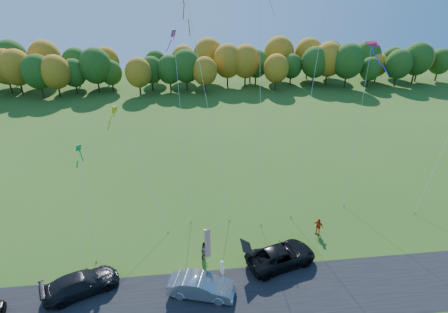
{
  "coord_description": "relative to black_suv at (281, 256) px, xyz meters",
  "views": [
    {
      "loc": [
        -3.29,
        -22.78,
        21.21
      ],
      "look_at": [
        0.0,
        6.0,
        7.0
      ],
      "focal_mm": 28.0,
      "sensor_mm": 36.0,
      "label": 1
    }
  ],
  "objects": [
    {
      "name": "kite_parafoil_rainbow",
      "position": [
        11.17,
        11.67,
        7.06
      ],
      "size": [
        5.92,
        8.81,
        16.03
      ],
      "color": "#4C3F33",
      "rests_on": "ground"
    },
    {
      "name": "person_tailgate_b",
      "position": [
        -6.32,
        1.49,
        -0.05
      ],
      "size": [
        0.88,
        0.95,
        1.56
      ],
      "primitive_type": "imported",
      "rotation": [
        0.0,
        0.0,
        1.08
      ],
      "color": "gray",
      "rests_on": "ground"
    },
    {
      "name": "feather_flag",
      "position": [
        -6.15,
        0.51,
        1.46
      ],
      "size": [
        0.48,
        0.22,
        3.75
      ],
      "color": "#999999",
      "rests_on": "ground"
    },
    {
      "name": "kite_diamond_yellow",
      "position": [
        -11.88,
        8.09,
        4.55
      ],
      "size": [
        5.13,
        6.4,
        11.24
      ],
      "color": "#4C3F33",
      "rests_on": "ground"
    },
    {
      "name": "ground",
      "position": [
        -4.04,
        0.85,
        -0.83
      ],
      "size": [
        160.0,
        160.0,
        0.0
      ],
      "primitive_type": "plane",
      "color": "#2A4D14"
    },
    {
      "name": "kite_diamond_pink",
      "position": [
        -7.78,
        10.33,
        7.92
      ],
      "size": [
        1.4,
        8.11,
        17.76
      ],
      "color": "#4C3F33",
      "rests_on": "ground"
    },
    {
      "name": "dark_truck_a",
      "position": [
        -15.94,
        -1.22,
        -0.02
      ],
      "size": [
        6.0,
        4.26,
        1.61
      ],
      "primitive_type": "imported",
      "rotation": [
        0.0,
        0.0,
        1.97
      ],
      "color": "black",
      "rests_on": "ground"
    },
    {
      "name": "silver_sedan",
      "position": [
        -6.83,
        -2.55,
        0.0
      ],
      "size": [
        5.34,
        3.1,
        1.66
      ],
      "primitive_type": "imported",
      "rotation": [
        0.0,
        0.0,
        1.29
      ],
      "color": "#A9A8AD",
      "rests_on": "ground"
    },
    {
      "name": "kite_diamond_green",
      "position": [
        -16.01,
        3.87,
        3.92
      ],
      "size": [
        1.37,
        4.45,
        9.62
      ],
      "color": "#4C3F33",
      "rests_on": "ground"
    },
    {
      "name": "person_tailgate_a",
      "position": [
        -5.06,
        -0.93,
        -0.01
      ],
      "size": [
        0.56,
        0.69,
        1.64
      ],
      "primitive_type": "imported",
      "rotation": [
        0.0,
        0.0,
        1.89
      ],
      "color": "white",
      "rests_on": "ground"
    },
    {
      "name": "kite_delta_blue",
      "position": [
        -5.25,
        11.69,
        10.17
      ],
      "size": [
        4.78,
        11.75,
        22.81
      ],
      "color": "#4C3F33",
      "rests_on": "ground"
    },
    {
      "name": "black_suv",
      "position": [
        0.0,
        0.0,
        0.0
      ],
      "size": [
        6.49,
        4.34,
        1.65
      ],
      "primitive_type": "imported",
      "rotation": [
        0.0,
        0.0,
        1.86
      ],
      "color": "black",
      "rests_on": "ground"
    },
    {
      "name": "person_east",
      "position": [
        4.51,
        3.48,
        0.02
      ],
      "size": [
        1.01,
        0.99,
        1.7
      ],
      "primitive_type": "imported",
      "rotation": [
        0.0,
        0.0,
        -0.76
      ],
      "color": "red",
      "rests_on": "ground"
    },
    {
      "name": "tree_line",
      "position": [
        -4.04,
        55.85,
        -0.83
      ],
      "size": [
        116.0,
        12.0,
        10.0
      ],
      "primitive_type": null,
      "color": "#1E4711",
      "rests_on": "ground"
    },
    {
      "name": "kite_diamond_blue_low",
      "position": [
        17.86,
        7.1,
        3.93
      ],
      "size": [
        4.99,
        3.95,
        9.93
      ],
      "color": "#4C3F33",
      "rests_on": "ground"
    },
    {
      "name": "kite_delta_red",
      "position": [
        -0.05,
        10.71,
        11.5
      ],
      "size": [
        2.87,
        11.24,
        24.1
      ],
      "color": "#4C3F33",
      "rests_on": "ground"
    },
    {
      "name": "kite_parafoil_orange",
      "position": [
        5.95,
        12.18,
        15.0
      ],
      "size": [
        8.47,
        12.71,
        32.12
      ],
      "color": "#4C3F33",
      "rests_on": "ground"
    },
    {
      "name": "asphalt_strip",
      "position": [
        -4.04,
        -3.15,
        -0.82
      ],
      "size": [
        90.0,
        6.0,
        0.01
      ],
      "primitive_type": "cube",
      "color": "black",
      "rests_on": "ground"
    }
  ]
}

